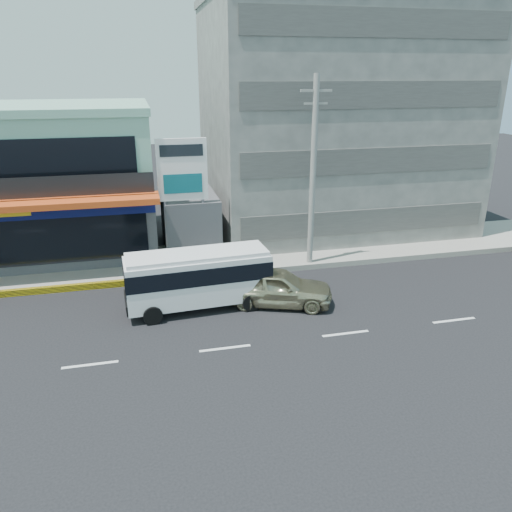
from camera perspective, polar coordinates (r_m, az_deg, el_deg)
The scene contains 10 objects.
ground at distance 19.65m, azimuth -3.56°, elevation -10.49°, with size 120.00×120.00×0.00m, color black.
sidewalk at distance 29.02m, azimuth 2.89°, elevation 0.33°, with size 70.00×5.00×0.30m, color gray.
shop_building at distance 31.65m, azimuth -22.92°, elevation 7.69°, with size 12.40×11.70×8.00m.
concrete_building at distance 34.27m, azimuth 8.78°, elevation 14.97°, with size 16.00×12.00×14.00m, color gray.
gap_structure at distance 29.97m, azimuth -7.65°, elevation 4.04°, with size 3.00×6.00×3.50m, color #444348.
satellite_dish at distance 28.54m, azimuth -7.60°, elevation 7.01°, with size 1.50×1.50×0.15m, color slate.
billboard at distance 26.46m, azimuth -8.40°, elevation 8.93°, with size 2.60×0.18×6.90m.
utility_pole_near at distance 26.07m, azimuth 6.52°, elevation 9.34°, with size 1.60×0.30×10.00m.
minibus at distance 22.25m, azimuth -6.64°, elevation -2.20°, with size 6.47×2.55×2.66m.
sedan at distance 22.76m, azimuth 2.38°, elevation -3.54°, with size 2.02×5.03×1.71m, color #B7B18C.
Camera 1 is at (-2.73, -16.67, 10.04)m, focal length 35.00 mm.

